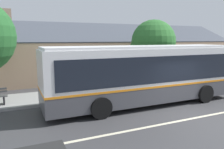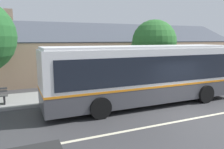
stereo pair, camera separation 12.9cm
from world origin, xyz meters
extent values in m
plane|color=#38383A|center=(0.00, 0.00, 0.00)|extent=(300.00, 300.00, 0.00)
cube|color=gray|center=(0.00, 6.00, 0.07)|extent=(60.00, 3.00, 0.15)
cube|color=beige|center=(0.00, 0.00, 0.00)|extent=(60.00, 0.16, 0.01)
cube|color=tan|center=(-0.36, 13.48, 1.61)|extent=(27.43, 8.29, 3.22)
cube|color=#424751|center=(-0.36, 11.41, 4.10)|extent=(28.03, 4.21, 1.90)
cube|color=#424751|center=(-0.36, 15.56, 4.10)|extent=(28.03, 4.21, 1.90)
cube|color=tan|center=(-7.90, 14.31, 5.48)|extent=(0.70, 0.70, 1.20)
cube|color=black|center=(9.24, 9.31, 1.77)|extent=(1.10, 0.06, 1.30)
cube|color=#4C3323|center=(3.76, 9.31, 1.05)|extent=(1.00, 0.06, 2.10)
cube|color=#47474C|center=(-1.26, 2.90, 0.70)|extent=(10.67, 2.53, 0.85)
cube|color=orange|center=(-1.26, 2.90, 1.18)|extent=(10.69, 2.55, 0.10)
cube|color=white|center=(-1.26, 2.90, 2.14)|extent=(10.67, 2.53, 1.82)
cube|color=white|center=(-1.26, 2.90, 3.11)|extent=(10.46, 2.40, 0.12)
cube|color=black|center=(-1.25, 4.16, 2.04)|extent=(9.81, 0.06, 1.32)
cube|color=black|center=(-1.26, 1.64, 2.04)|extent=(9.81, 0.06, 1.32)
cube|color=black|center=(4.10, 2.89, 2.04)|extent=(0.05, 2.20, 1.32)
cube|color=black|center=(4.10, 2.89, 2.91)|extent=(0.04, 1.75, 0.24)
cube|color=black|center=(4.12, 2.89, 0.40)|extent=(0.09, 2.50, 0.28)
cube|color=#192D99|center=(-2.58, 4.17, 0.70)|extent=(2.99, 0.04, 0.60)
cube|color=black|center=(2.91, 4.16, 1.49)|extent=(0.90, 0.03, 2.42)
cylinder|color=black|center=(2.05, 4.14, 0.50)|extent=(1.00, 0.28, 1.00)
cylinder|color=black|center=(2.05, 1.64, 0.50)|extent=(1.00, 0.28, 1.00)
cylinder|color=black|center=(-4.18, 4.16, 0.50)|extent=(1.00, 0.28, 1.00)
cylinder|color=black|center=(-4.19, 1.66, 0.50)|extent=(1.00, 0.28, 1.00)
cube|color=black|center=(-8.20, 5.32, 0.38)|extent=(0.08, 0.43, 0.45)
cylinder|color=#4C3828|center=(1.95, 6.64, 1.12)|extent=(0.36, 0.36, 2.25)
sphere|color=#2D6B2D|center=(1.95, 6.64, 3.31)|extent=(3.27, 3.27, 3.27)
sphere|color=#2D6B2D|center=(1.58, 7.07, 2.82)|extent=(2.39, 2.39, 2.39)
cylinder|color=gray|center=(4.58, 5.00, 1.35)|extent=(0.07, 0.07, 2.40)
cube|color=#1959A5|center=(4.58, 4.98, 2.30)|extent=(0.36, 0.03, 0.48)
camera|label=1|loc=(-7.56, -7.04, 3.53)|focal=35.00mm
camera|label=2|loc=(-7.44, -7.09, 3.53)|focal=35.00mm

